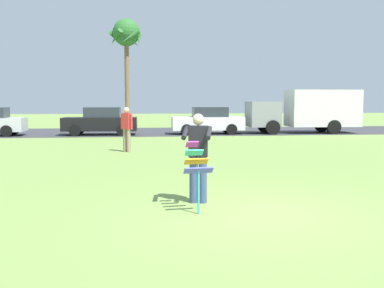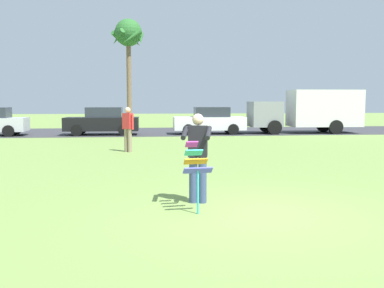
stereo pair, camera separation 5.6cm
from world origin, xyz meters
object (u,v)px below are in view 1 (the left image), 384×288
at_px(kite_held, 196,164).
at_px(parked_car_white, 208,121).
at_px(palm_tree_right_near, 126,37).
at_px(person_kite_flyer, 198,154).
at_px(person_walker_near, 127,128).
at_px(parked_truck_grey_van, 309,110).
at_px(parked_car_black, 101,122).

bearing_deg(kite_held, parked_car_white, 80.43).
distance_m(parked_car_white, palm_tree_right_near, 12.16).
relative_size(person_kite_flyer, person_walker_near, 1.00).
distance_m(kite_held, parked_car_white, 18.37).
bearing_deg(parked_car_white, parked_truck_grey_van, 0.01).
relative_size(parked_truck_grey_van, palm_tree_right_near, 0.81).
bearing_deg(parked_car_black, person_kite_flyer, -79.22).
height_order(parked_car_black, parked_car_white, same).
distance_m(person_kite_flyer, person_walker_near, 8.92).
relative_size(kite_held, parked_truck_grey_van, 0.18).
bearing_deg(parked_truck_grey_van, palm_tree_right_near, 140.36).
distance_m(parked_car_black, palm_tree_right_near, 11.18).
bearing_deg(person_walker_near, palm_tree_right_near, 91.37).
bearing_deg(palm_tree_right_near, parked_truck_grey_van, -39.64).
bearing_deg(parked_car_black, palm_tree_right_near, 82.05).
bearing_deg(person_kite_flyer, parked_truck_grey_van, 62.30).
relative_size(kite_held, parked_car_black, 0.29).
bearing_deg(person_walker_near, parked_truck_grey_van, 38.86).
height_order(parked_car_black, parked_truck_grey_van, parked_truck_grey_van).
bearing_deg(person_walker_near, kite_held, -81.09).
xyz_separation_m(person_kite_flyer, person_walker_near, (-1.60, 8.78, -0.02)).
distance_m(parked_truck_grey_van, palm_tree_right_near, 15.53).
distance_m(parked_truck_grey_van, person_walker_near, 13.83).
bearing_deg(palm_tree_right_near, parked_car_black, -97.95).
bearing_deg(person_kite_flyer, palm_tree_right_near, 94.34).
height_order(person_kite_flyer, palm_tree_right_near, palm_tree_right_near).
xyz_separation_m(person_kite_flyer, parked_truck_grey_van, (9.16, 17.45, 0.46)).
bearing_deg(person_kite_flyer, parked_car_black, 100.78).
height_order(parked_car_black, palm_tree_right_near, palm_tree_right_near).
bearing_deg(kite_held, parked_car_black, 100.03).
height_order(person_kite_flyer, parked_car_black, person_kite_flyer).
bearing_deg(palm_tree_right_near, parked_car_white, -61.85).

